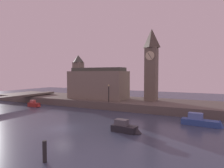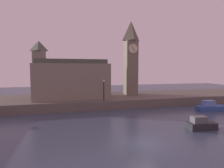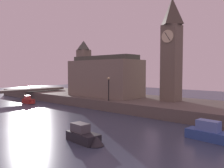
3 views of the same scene
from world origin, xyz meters
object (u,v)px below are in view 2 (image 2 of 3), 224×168
at_px(parliament_hall, 70,79).
at_px(boat_tour_blue, 213,107).
at_px(boat_barge_dark, 203,124).
at_px(clock_tower, 131,57).
at_px(streetlamp, 104,87).

height_order(parliament_hall, boat_tour_blue, parliament_hall).
bearing_deg(parliament_hall, boat_tour_blue, -22.66).
bearing_deg(boat_barge_dark, clock_tower, 96.11).
bearing_deg(boat_tour_blue, streetlamp, 163.69).
relative_size(clock_tower, streetlamp, 4.25).
xyz_separation_m(streetlamp, boat_tour_blue, (17.26, -5.05, -3.16)).
bearing_deg(clock_tower, boat_barge_dark, -83.89).
distance_m(clock_tower, boat_tour_blue, 17.51).
bearing_deg(boat_tour_blue, parliament_hall, 157.34).
bearing_deg(parliament_hall, clock_tower, 7.64).
bearing_deg(parliament_hall, streetlamp, -39.24).
distance_m(clock_tower, boat_barge_dark, 20.63).
distance_m(parliament_hall, streetlamp, 7.08).
height_order(parliament_hall, streetlamp, parliament_hall).
xyz_separation_m(parliament_hall, boat_tour_blue, (22.65, -9.46, -4.43)).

